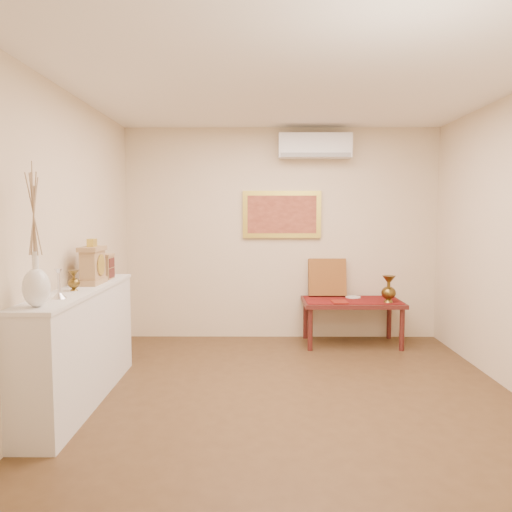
{
  "coord_description": "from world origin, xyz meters",
  "views": [
    {
      "loc": [
        -0.3,
        -4.18,
        1.63
      ],
      "look_at": [
        -0.33,
        1.15,
        1.16
      ],
      "focal_mm": 35.0,
      "sensor_mm": 36.0,
      "label": 1
    }
  ],
  "objects_px": {
    "brass_urn_tall": "(389,286)",
    "mantel_clock": "(93,265)",
    "white_vase": "(34,237)",
    "display_ledge": "(81,345)",
    "wooden_chest": "(104,266)",
    "low_table": "(352,305)"
  },
  "relations": [
    {
      "from": "brass_urn_tall",
      "to": "wooden_chest",
      "type": "distance_m",
      "value": 3.26
    },
    {
      "from": "mantel_clock",
      "to": "wooden_chest",
      "type": "xyz_separation_m",
      "value": [
        -0.0,
        0.34,
        -0.05
      ]
    },
    {
      "from": "brass_urn_tall",
      "to": "mantel_clock",
      "type": "xyz_separation_m",
      "value": [
        -3.05,
        -1.42,
        0.4
      ]
    },
    {
      "from": "display_ledge",
      "to": "wooden_chest",
      "type": "distance_m",
      "value": 0.88
    },
    {
      "from": "brass_urn_tall",
      "to": "mantel_clock",
      "type": "bearing_deg",
      "value": -154.99
    },
    {
      "from": "low_table",
      "to": "wooden_chest",
      "type": "bearing_deg",
      "value": -154.66
    },
    {
      "from": "low_table",
      "to": "mantel_clock",
      "type": "bearing_deg",
      "value": -148.91
    },
    {
      "from": "wooden_chest",
      "to": "low_table",
      "type": "relative_size",
      "value": 0.2
    },
    {
      "from": "low_table",
      "to": "brass_urn_tall",
      "type": "bearing_deg",
      "value": -23.23
    },
    {
      "from": "mantel_clock",
      "to": "wooden_chest",
      "type": "relative_size",
      "value": 1.68
    },
    {
      "from": "white_vase",
      "to": "mantel_clock",
      "type": "bearing_deg",
      "value": 88.91
    },
    {
      "from": "white_vase",
      "to": "low_table",
      "type": "xyz_separation_m",
      "value": [
        2.67,
        2.7,
        -0.98
      ]
    },
    {
      "from": "brass_urn_tall",
      "to": "low_table",
      "type": "relative_size",
      "value": 0.33
    },
    {
      "from": "low_table",
      "to": "display_ledge",
      "type": "bearing_deg",
      "value": -144.9
    },
    {
      "from": "wooden_chest",
      "to": "brass_urn_tall",
      "type": "bearing_deg",
      "value": 19.51
    },
    {
      "from": "display_ledge",
      "to": "wooden_chest",
      "type": "bearing_deg",
      "value": 87.71
    },
    {
      "from": "white_vase",
      "to": "mantel_clock",
      "type": "height_order",
      "value": "white_vase"
    },
    {
      "from": "brass_urn_tall",
      "to": "wooden_chest",
      "type": "xyz_separation_m",
      "value": [
        -3.05,
        -1.08,
        0.35
      ]
    },
    {
      "from": "display_ledge",
      "to": "wooden_chest",
      "type": "xyz_separation_m",
      "value": [
        0.02,
        0.63,
        0.61
      ]
    },
    {
      "from": "display_ledge",
      "to": "low_table",
      "type": "bearing_deg",
      "value": 35.1
    },
    {
      "from": "mantel_clock",
      "to": "wooden_chest",
      "type": "distance_m",
      "value": 0.34
    },
    {
      "from": "white_vase",
      "to": "wooden_chest",
      "type": "xyz_separation_m",
      "value": [
        0.02,
        1.44,
        -0.36
      ]
    }
  ]
}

